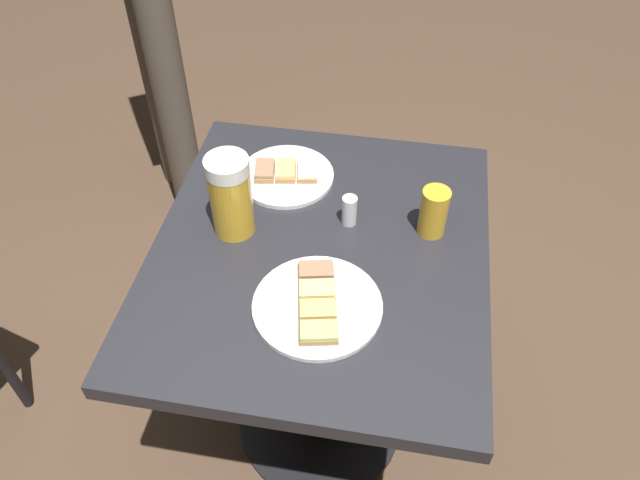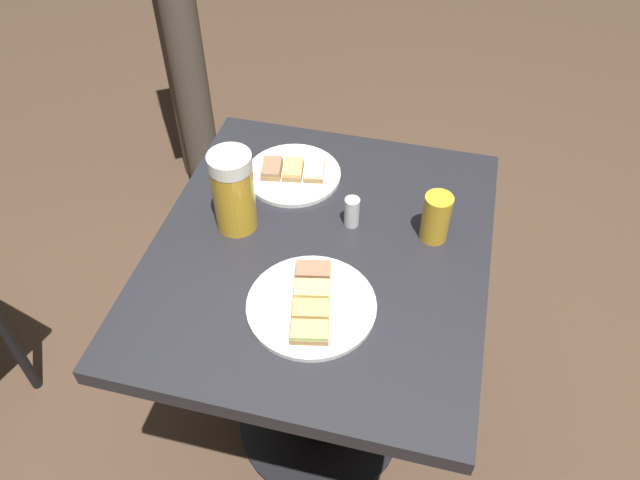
{
  "view_description": "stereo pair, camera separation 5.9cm",
  "coord_description": "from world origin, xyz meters",
  "px_view_note": "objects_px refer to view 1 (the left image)",
  "views": [
    {
      "loc": [
        0.14,
        -0.82,
        1.58
      ],
      "look_at": [
        0.0,
        0.0,
        0.72
      ],
      "focal_mm": 34.7,
      "sensor_mm": 36.0,
      "label": 1
    },
    {
      "loc": [
        0.2,
        -0.81,
        1.58
      ],
      "look_at": [
        0.0,
        0.0,
        0.72
      ],
      "focal_mm": 34.7,
      "sensor_mm": 36.0,
      "label": 2
    }
  ],
  "objects_px": {
    "plate_far": "(286,174)",
    "plate_near": "(317,304)",
    "beer_glass_small": "(434,212)",
    "salt_shaker": "(349,210)",
    "beer_mug": "(231,194)"
  },
  "relations": [
    {
      "from": "plate_far",
      "to": "salt_shaker",
      "type": "xyz_separation_m",
      "value": [
        0.15,
        -0.12,
        0.02
      ]
    },
    {
      "from": "plate_far",
      "to": "beer_glass_small",
      "type": "height_order",
      "value": "beer_glass_small"
    },
    {
      "from": "salt_shaker",
      "to": "plate_far",
      "type": "bearing_deg",
      "value": 143.25
    },
    {
      "from": "plate_far",
      "to": "plate_near",
      "type": "bearing_deg",
      "value": -69.22
    },
    {
      "from": "salt_shaker",
      "to": "beer_glass_small",
      "type": "bearing_deg",
      "value": 1.33
    },
    {
      "from": "plate_near",
      "to": "salt_shaker",
      "type": "bearing_deg",
      "value": 83.73
    },
    {
      "from": "beer_glass_small",
      "to": "plate_near",
      "type": "bearing_deg",
      "value": -129.44
    },
    {
      "from": "plate_near",
      "to": "salt_shaker",
      "type": "distance_m",
      "value": 0.23
    },
    {
      "from": "salt_shaker",
      "to": "beer_mug",
      "type": "bearing_deg",
      "value": -166.97
    },
    {
      "from": "plate_near",
      "to": "beer_glass_small",
      "type": "bearing_deg",
      "value": 50.56
    },
    {
      "from": "plate_far",
      "to": "beer_mug",
      "type": "relative_size",
      "value": 1.19
    },
    {
      "from": "beer_glass_small",
      "to": "salt_shaker",
      "type": "bearing_deg",
      "value": -178.67
    },
    {
      "from": "plate_near",
      "to": "beer_mug",
      "type": "distance_m",
      "value": 0.28
    },
    {
      "from": "plate_far",
      "to": "beer_glass_small",
      "type": "bearing_deg",
      "value": -19.28
    },
    {
      "from": "plate_near",
      "to": "salt_shaker",
      "type": "height_order",
      "value": "salt_shaker"
    }
  ]
}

